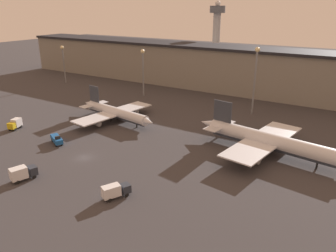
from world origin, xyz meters
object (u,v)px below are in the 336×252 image
at_px(service_vehicle_2, 57,139).
at_px(service_vehicle_4, 15,124).
at_px(airplane_0, 116,113).
at_px(airplane_1, 268,141).
at_px(service_vehicle_1, 115,191).
at_px(control_tower, 216,32).
at_px(service_vehicle_3, 22,173).

distance_m(service_vehicle_2, service_vehicle_4, 21.82).
bearing_deg(airplane_0, airplane_1, 9.64).
xyz_separation_m(service_vehicle_1, service_vehicle_2, (-34.53, 13.63, -0.41)).
bearing_deg(control_tower, airplane_1, -58.71).
height_order(airplane_1, control_tower, control_tower).
xyz_separation_m(airplane_0, airplane_1, (54.35, 0.97, 0.67)).
bearing_deg(service_vehicle_2, service_vehicle_1, 4.80).
height_order(service_vehicle_3, service_vehicle_4, service_vehicle_3).
distance_m(airplane_0, service_vehicle_1, 50.93).
height_order(airplane_0, service_vehicle_2, airplane_0).
relative_size(airplane_0, service_vehicle_1, 5.54).
relative_size(airplane_0, service_vehicle_2, 5.10).
bearing_deg(service_vehicle_3, airplane_0, 28.55).
bearing_deg(service_vehicle_1, control_tower, 42.54).
height_order(airplane_1, service_vehicle_4, airplane_1).
bearing_deg(airplane_0, service_vehicle_4, -125.61).
distance_m(service_vehicle_1, service_vehicle_4, 58.23).
relative_size(airplane_0, control_tower, 0.86).
bearing_deg(service_vehicle_3, service_vehicle_2, 46.21).
height_order(airplane_1, service_vehicle_2, airplane_1).
bearing_deg(service_vehicle_2, service_vehicle_4, -156.72).
xyz_separation_m(service_vehicle_2, service_vehicle_4, (-21.79, 1.16, 0.49)).
distance_m(service_vehicle_1, service_vehicle_3, 24.45).
distance_m(service_vehicle_3, service_vehicle_4, 38.40).
height_order(service_vehicle_4, control_tower, control_tower).
relative_size(service_vehicle_2, service_vehicle_4, 1.32).
distance_m(airplane_0, service_vehicle_3, 45.45).
bearing_deg(control_tower, service_vehicle_2, -87.34).
bearing_deg(airplane_0, service_vehicle_3, -69.88).
bearing_deg(service_vehicle_4, control_tower, 155.42).
bearing_deg(service_vehicle_3, service_vehicle_4, 74.94).
distance_m(airplane_1, service_vehicle_4, 81.78).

